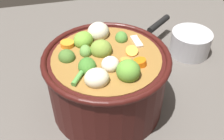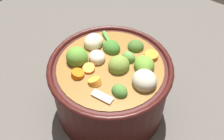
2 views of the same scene
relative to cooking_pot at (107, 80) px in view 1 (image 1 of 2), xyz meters
The scene contains 3 objects.
ground_plane 0.08m from the cooking_pot, 69.44° to the left, with size 1.10×1.10×0.00m, color #514C47.
cooking_pot is the anchor object (origin of this frame).
small_saucepan 0.31m from the cooking_pot, 118.01° to the left, with size 0.17×0.16×0.07m.
Camera 1 is at (0.40, -0.09, 0.45)m, focal length 42.17 mm.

